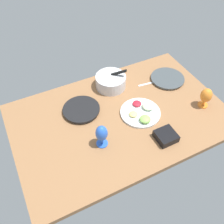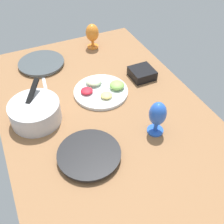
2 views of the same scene
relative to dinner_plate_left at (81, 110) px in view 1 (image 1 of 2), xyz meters
The scene contains 9 objects.
ground_plane 30.35cm from the dinner_plate_left, 36.14° to the right, with size 160.00×104.00×4.00cm, color #8C603D.
dinner_plate_left is the anchor object (origin of this frame).
dinner_plate_right 80.57cm from the dinner_plate_left, ahead, with size 28.85×28.85×2.39cm.
mixing_bowl 36.62cm from the dinner_plate_left, 25.36° to the left, with size 25.08×25.08×17.38cm.
fruit_platter 45.78cm from the dinner_plate_left, 29.74° to the right, with size 30.52×30.52×5.57cm.
hurricane_glass_blue 36.00cm from the dinner_plate_left, 87.89° to the right, with size 8.22×8.22×18.13cm.
hurricane_glass_orange 95.29cm from the dinner_plate_left, 22.73° to the right, with size 8.84×8.84×16.84cm.
square_bowl_black 66.16cm from the dinner_plate_left, 49.75° to the right, with size 13.51×13.51×5.50cm.
fork_by_right_plate 63.08cm from the dinner_plate_left, ahead, with size 18.00×1.80×0.60cm, color silver.
Camera 1 is at (-62.08, -110.43, 142.78)cm, focal length 40.50 mm.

